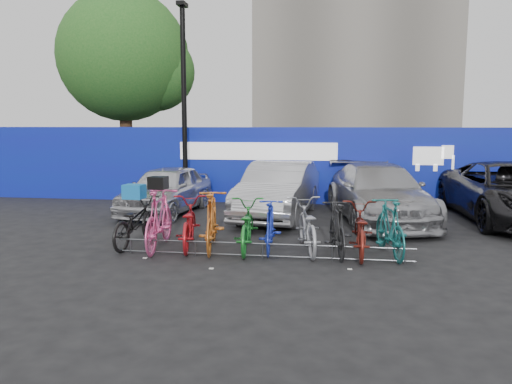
% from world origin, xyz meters
% --- Properties ---
extents(ground, '(100.00, 100.00, 0.00)m').
position_xyz_m(ground, '(0.00, 0.00, 0.00)').
color(ground, black).
rests_on(ground, ground).
extents(hoarding, '(22.00, 0.18, 2.40)m').
position_xyz_m(hoarding, '(0.01, 6.00, 1.20)').
color(hoarding, '#0B2298').
rests_on(hoarding, ground).
extents(tree, '(5.40, 5.20, 7.80)m').
position_xyz_m(tree, '(-6.77, 10.06, 5.07)').
color(tree, '#382314').
rests_on(tree, ground).
extents(lamppost, '(0.25, 0.50, 6.11)m').
position_xyz_m(lamppost, '(-3.20, 5.40, 3.27)').
color(lamppost, black).
rests_on(lamppost, ground).
extents(bike_rack, '(5.60, 0.03, 0.30)m').
position_xyz_m(bike_rack, '(-0.00, -0.60, 0.16)').
color(bike_rack, '#595B60').
rests_on(bike_rack, ground).
extents(car_0, '(2.02, 4.12, 1.35)m').
position_xyz_m(car_0, '(-3.28, 3.73, 0.68)').
color(car_0, silver).
rests_on(car_0, ground).
extents(car_1, '(2.11, 4.66, 1.48)m').
position_xyz_m(car_1, '(-0.10, 3.53, 0.74)').
color(car_1, '#B6B7BB').
rests_on(car_1, ground).
extents(car_2, '(2.86, 5.33, 1.47)m').
position_xyz_m(car_2, '(2.53, 3.50, 0.73)').
color(car_2, '#A1A1A5').
rests_on(car_2, ground).
extents(car_3, '(2.77, 5.61, 1.53)m').
position_xyz_m(car_3, '(5.90, 3.78, 0.77)').
color(car_3, black).
rests_on(car_3, ground).
extents(bike_0, '(0.82, 1.93, 0.99)m').
position_xyz_m(bike_0, '(-2.74, 0.03, 0.49)').
color(bike_0, black).
rests_on(bike_0, ground).
extents(bike_1, '(0.74, 2.08, 1.23)m').
position_xyz_m(bike_1, '(-2.15, -0.19, 0.61)').
color(bike_1, '#EB5094').
rests_on(bike_1, ground).
extents(bike_2, '(1.02, 2.02, 1.01)m').
position_xyz_m(bike_2, '(-1.61, 0.01, 0.51)').
color(bike_2, '#AE141B').
rests_on(bike_2, ground).
extents(bike_3, '(0.84, 2.04, 1.19)m').
position_xyz_m(bike_3, '(-1.09, -0.12, 0.59)').
color(bike_3, '#CB6721').
rests_on(bike_3, ground).
extents(bike_4, '(0.82, 1.95, 1.00)m').
position_xyz_m(bike_4, '(-0.40, -0.06, 0.50)').
color(bike_4, '#1B7926').
rests_on(bike_4, ground).
extents(bike_5, '(0.57, 1.72, 1.02)m').
position_xyz_m(bike_5, '(0.08, -0.04, 0.51)').
color(bike_5, '#1D30B7').
rests_on(bike_5, ground).
extents(bike_6, '(1.03, 2.06, 1.03)m').
position_xyz_m(bike_6, '(0.80, 0.03, 0.52)').
color(bike_6, '#999AA1').
rests_on(bike_6, ground).
extents(bike_7, '(0.72, 1.79, 1.04)m').
position_xyz_m(bike_7, '(1.39, -0.15, 0.52)').
color(bike_7, black).
rests_on(bike_7, ground).
extents(bike_8, '(0.70, 1.90, 0.99)m').
position_xyz_m(bike_8, '(1.82, -0.11, 0.50)').
color(bike_8, maroon).
rests_on(bike_8, ground).
extents(bike_9, '(0.81, 1.90, 1.10)m').
position_xyz_m(bike_9, '(2.38, -0.08, 0.55)').
color(bike_9, '#186867').
rests_on(bike_9, ground).
extents(cargo_crate, '(0.43, 0.35, 0.29)m').
position_xyz_m(cargo_crate, '(-2.74, 0.03, 1.13)').
color(cargo_crate, '#126AB8').
rests_on(cargo_crate, bike_0).
extents(cargo_topcase, '(0.36, 0.33, 0.25)m').
position_xyz_m(cargo_topcase, '(-2.15, -0.19, 1.35)').
color(cargo_topcase, black).
rests_on(cargo_topcase, bike_1).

